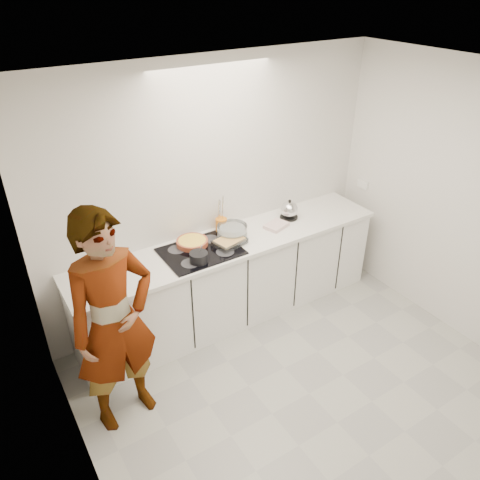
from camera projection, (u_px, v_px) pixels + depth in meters
floor at (309, 393)px, 4.08m from camera, size 3.60×3.20×0.00m
ceiling at (342, 88)px, 2.76m from camera, size 3.60×3.20×0.00m
wall_back at (214, 193)px, 4.59m from camera, size 3.60×0.00×2.60m
wall_left at (75, 368)px, 2.59m from camera, size 0.00×3.20×2.60m
wall_right at (471, 210)px, 4.27m from camera, size 0.02×3.20×2.60m
base_cabinets at (232, 281)px, 4.79m from camera, size 3.20×0.58×0.87m
countertop at (232, 243)px, 4.56m from camera, size 3.24×0.64×0.04m
hob at (201, 251)px, 4.37m from camera, size 0.72×0.54×0.01m
tart_dish at (192, 242)px, 4.45m from camera, size 0.38×0.38×0.05m
saucepan at (199, 257)px, 4.18m from camera, size 0.22×0.22×0.16m
baking_dish at (230, 242)px, 4.45m from camera, size 0.33×0.27×0.06m
mixing_bowl at (232, 232)px, 4.57m from camera, size 0.34×0.34×0.14m
tea_towel at (276, 226)px, 4.78m from camera, size 0.27×0.23×0.04m
kettle at (289, 210)px, 4.92m from camera, size 0.23×0.23×0.22m
utensil_crock at (221, 225)px, 4.68m from camera, size 0.14×0.14×0.14m
cook at (114, 323)px, 3.46m from camera, size 0.75×0.56×1.88m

